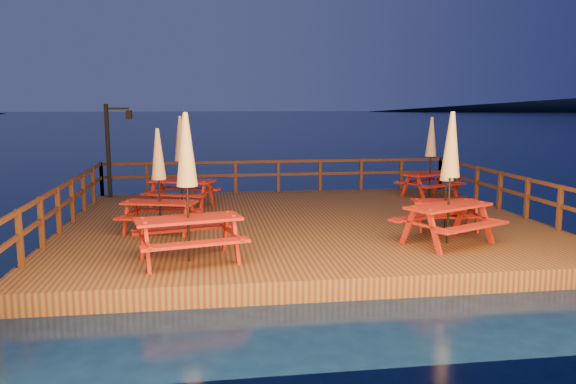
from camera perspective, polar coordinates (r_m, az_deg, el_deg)
name	(u,v)px	position (r m, az deg, el deg)	size (l,w,h in m)	color
ground	(302,235)	(14.69, 1.43, -4.41)	(500.00, 500.00, 0.00)	#051433
deck	(302,228)	(14.65, 1.43, -3.65)	(12.00, 10.00, 0.40)	#472416
deck_piles	(302,246)	(14.76, 1.42, -5.55)	(11.44, 9.44, 1.40)	#321810
railing	(292,182)	(16.20, 0.38, 1.03)	(11.80, 9.75, 1.10)	#321810
lamp_post	(113,142)	(18.91, -17.38, 4.90)	(0.85, 0.18, 3.00)	black
picnic_table_0	(446,180)	(13.97, 15.80, 1.18)	(1.80, 1.57, 2.29)	maroon
picnic_table_1	(187,185)	(10.73, -10.20, 0.67)	(2.31, 2.04, 2.84)	maroon
picnic_table_2	(450,176)	(12.42, 16.13, 1.56)	(2.49, 2.32, 2.84)	maroon
picnic_table_3	(159,179)	(13.39, -12.98, 1.31)	(2.02, 1.81, 2.44)	maroon
picnic_table_4	(181,160)	(16.52, -10.82, 3.18)	(2.28, 2.09, 2.66)	maroon
picnic_table_5	(431,156)	(18.72, 14.29, 3.59)	(2.26, 2.10, 2.57)	maroon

